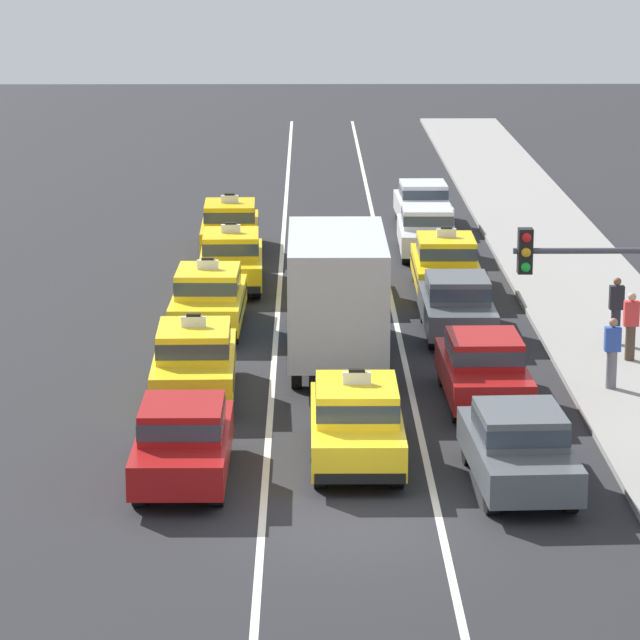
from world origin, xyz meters
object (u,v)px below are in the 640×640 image
Objects in this scene: box_truck_center_second at (336,290)px; sedan_right_sixth at (423,203)px; taxi_center_third at (340,267)px; pedestrian_trailing at (631,326)px; sedan_right_nearest at (519,445)px; pedestrian_near_crosswalk at (612,353)px; taxi_right_fourth at (446,263)px; sedan_left_nearest at (183,439)px; taxi_center_nearest at (356,420)px; taxi_left_second at (194,359)px; sedan_right_second at (483,367)px; taxi_left_fourth at (231,258)px; sedan_right_third at (457,303)px; taxi_left_third at (209,297)px; traffic_light_pole at (620,331)px; sedan_right_fifth at (427,229)px; pedestrian_by_storefront at (616,310)px; taxi_left_fifth at (230,226)px.

sedan_right_sixth is (3.34, 18.07, -0.93)m from box_truck_center_second.
pedestrian_trailing is at bearing -47.51° from taxi_center_third.
sedan_right_nearest is 6.99m from pedestrian_near_crosswalk.
box_truck_center_second is 1.52× the size of taxi_right_fourth.
sedan_left_nearest is 3.54m from taxi_center_nearest.
sedan_right_second is at bearing -5.01° from taxi_left_second.
sedan_right_third is (6.10, -5.75, -0.03)m from taxi_left_fourth.
taxi_left_second and taxi_left_fourth have the same top height.
taxi_center_third is 5.34m from sedan_right_third.
taxi_center_nearest is (3.57, -10.97, 0.00)m from taxi_left_third.
sedan_right_third is at bearing 90.42° from sedan_right_second.
sedan_right_third is (6.27, 11.45, 0.00)m from sedan_left_nearest.
box_truck_center_second is 1.25× the size of traffic_light_pole.
sedan_right_fifth is at bearing -92.48° from sedan_right_sixth.
pedestrian_by_storefront is at bearing -77.74° from sedan_right_sixth.
sedan_left_nearest is at bearing -105.84° from sedan_right_fifth.
box_truck_center_second is (2.93, -8.32, 0.90)m from taxi_left_fourth.
pedestrian_near_crosswalk is at bearing 13.19° from sedan_right_second.
pedestrian_near_crosswalk reaches higher than sedan_right_nearest.
sedan_right_third is 2.63× the size of pedestrian_near_crosswalk.
sedan_right_third is (6.43, 5.65, -0.03)m from taxi_left_second.
taxi_center_third is (0.22, 7.02, -0.90)m from box_truck_center_second.
traffic_light_pole is at bearing -100.46° from pedestrian_by_storefront.
sedan_right_sixth is at bearing 79.53° from box_truck_center_second.
taxi_left_second is 1.00× the size of taxi_left_fifth.
sedan_right_nearest is 1.01× the size of sedan_right_second.
taxi_left_fifth is 18.30m from sedan_right_second.
taxi_left_second reaches higher than sedan_right_third.
taxi_right_fourth reaches higher than sedan_right_fifth.
traffic_light_pole reaches higher than taxi_left_second.
pedestrian_trailing is at bearing 77.84° from traffic_light_pole.
taxi_left_fourth is at bearing -122.74° from sedan_right_sixth.
sedan_right_second is 0.78× the size of traffic_light_pole.
sedan_right_nearest is (6.57, -6.22, -0.03)m from taxi_left_second.
taxi_right_fourth is 1.06× the size of sedan_right_sixth.
taxi_left_fifth reaches higher than sedan_right_fifth.
taxi_left_second reaches higher than sedan_right_second.
box_truck_center_second is (3.26, 3.08, 0.90)m from taxi_left_second.
sedan_right_third is 10.46m from sedan_right_fifth.
pedestrian_near_crosswalk is at bearing -109.87° from pedestrian_trailing.
taxi_left_third is 11.32m from pedestrian_near_crosswalk.
pedestrian_near_crosswalk is (6.21, -2.94, -0.80)m from box_truck_center_second.
pedestrian_trailing reaches higher than sedan_right_nearest.
taxi_left_fourth is (0.33, 11.40, 0.00)m from taxi_left_second.
taxi_left_fourth is 1.07× the size of sedan_right_third.
taxi_right_fourth is (3.01, 15.36, 0.00)m from taxi_center_nearest.
taxi_right_fourth is at bearing 78.89° from taxi_center_nearest.
sedan_left_nearest is at bearing -89.75° from taxi_left_fifth.
sedan_right_second is 2.60× the size of pedestrian_trailing.
sedan_right_second is (6.42, -17.14, -0.03)m from taxi_left_fifth.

